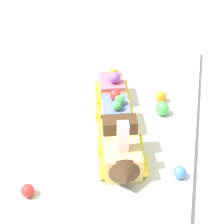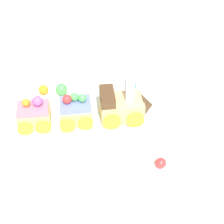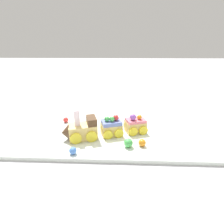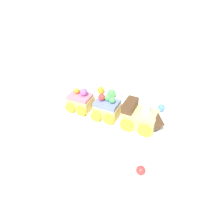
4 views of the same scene
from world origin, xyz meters
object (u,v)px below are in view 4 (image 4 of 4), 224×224
Objects in this scene: cake_train_locomotive at (143,118)px; gumball_red at (141,170)px; gumball_blue at (161,108)px; gumball_orange at (101,90)px; cake_car_strawberry at (81,101)px; gumball_green at (112,94)px; cake_car_blueberry at (107,109)px.

cake_train_locomotive is 5.92× the size of gumball_red.
gumball_blue is at bearing 71.51° from cake_train_locomotive.
gumball_orange is at bearing -165.59° from gumball_blue.
cake_car_strawberry is at bearing 165.34° from gumball_red.
gumball_blue is 0.16m from gumball_green.
gumball_orange is at bearing 125.79° from cake_car_blueberry.
cake_car_strawberry is 3.09× the size of gumball_green.
cake_train_locomotive is at bearing 124.71° from gumball_red.
cake_train_locomotive is at bearing -17.58° from gumball_green.
cake_car_blueberry is 3.99× the size of gumball_red.
cake_car_blueberry reaches higher than gumball_blue.
cake_car_strawberry is 3.99× the size of gumball_red.
gumball_blue is at bearing 111.15° from gumball_red.
cake_car_strawberry is 3.93× the size of gumball_blue.
gumball_green reaches higher than gumball_orange.
cake_car_strawberry reaches higher than gumball_green.
cake_car_strawberry is at bearing 179.91° from cake_car_blueberry.
cake_car_strawberry is at bearing -105.22° from gumball_green.
cake_car_blueberry is 0.12m from gumball_orange.
cake_car_blueberry is 1.00× the size of cake_car_strawberry.
gumball_green is (-0.16, -0.04, 0.00)m from gumball_blue.
gumball_green reaches higher than gumball_blue.
gumball_orange is (-0.20, -0.05, 0.00)m from gumball_blue.
gumball_orange reaches higher than gumball_red.
gumball_orange is 0.84× the size of gumball_green.
cake_train_locomotive is 1.49× the size of cake_car_strawberry.
cake_train_locomotive is 0.10m from gumball_blue.
cake_car_blueberry reaches higher than gumball_red.
cake_car_blueberry is at bearing -37.20° from gumball_orange.
gumball_blue is 1.01× the size of gumball_red.
cake_train_locomotive is 0.10m from cake_car_blueberry.
cake_car_strawberry is at bearing -82.32° from gumball_orange.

